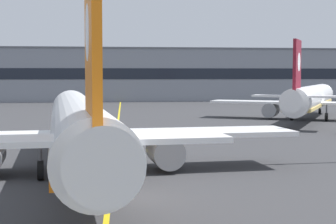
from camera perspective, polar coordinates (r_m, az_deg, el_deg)
name	(u,v)px	position (r m, az deg, el deg)	size (l,w,h in m)	color
ground_plane	(130,198)	(31.09, -4.07, -9.06)	(400.00, 400.00, 0.00)	#353538
taxiway_centreline	(116,137)	(60.68, -5.48, -2.68)	(0.30, 180.00, 0.01)	yellow
airliner_foreground	(78,126)	(38.61, -9.43, -1.49)	(32.29, 41.52, 11.65)	white
airliner_background	(311,99)	(86.14, 14.81, 1.37)	(29.90, 37.30, 11.44)	white
safety_cone_by_nose_gear	(96,141)	(55.57, -7.62, -3.05)	(0.44, 0.44, 0.55)	orange
terminal_building	(107,75)	(144.20, -6.42, 3.95)	(152.10, 12.40, 14.05)	gray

